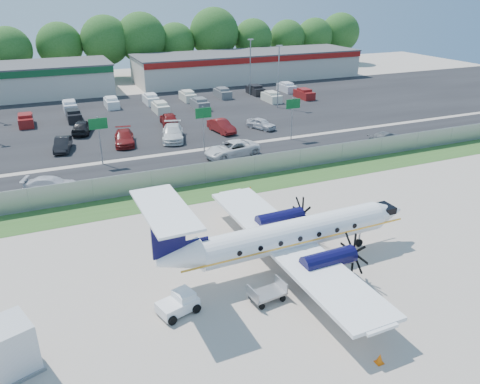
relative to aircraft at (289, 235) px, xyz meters
name	(u,v)px	position (x,y,z in m)	size (l,w,h in m)	color
ground	(275,256)	(-0.22, 1.30, -2.19)	(170.00, 170.00, 0.00)	#B6A89A
grass_verge	(213,191)	(-0.22, 13.30, -2.18)	(170.00, 4.00, 0.02)	#2D561E
access_road	(189,166)	(-0.22, 20.30, -2.18)	(170.00, 8.00, 0.02)	black
parking_lot	(143,118)	(-0.22, 41.30, -2.18)	(170.00, 32.00, 0.02)	black
perimeter_fence	(205,173)	(-0.22, 15.30, -1.19)	(120.00, 0.06, 1.99)	gray
building_east	(248,66)	(25.78, 63.28, 0.44)	(44.40, 12.40, 5.24)	beige
sign_left	(99,130)	(-8.22, 24.21, 1.42)	(1.80, 0.26, 5.00)	gray
sign_mid	(203,119)	(2.78, 24.21, 1.42)	(1.80, 0.26, 5.00)	gray
sign_right	(293,110)	(13.78, 24.21, 1.42)	(1.80, 0.26, 5.00)	gray
light_pole_ne	(278,72)	(19.78, 39.30, 3.04)	(0.90, 0.35, 9.09)	gray
light_pole_se	(250,63)	(19.78, 49.30, 3.04)	(0.90, 0.35, 9.09)	gray
tree_line	(106,78)	(-0.22, 75.30, -2.19)	(112.00, 6.00, 14.00)	#215418
aircraft	(289,235)	(0.00, 0.00, 0.00)	(18.22, 18.00, 5.68)	white
pushback_tug	(179,303)	(-7.86, -1.85, -1.63)	(2.46, 2.07, 1.18)	white
baggage_cart_near	(267,293)	(-2.91, -2.86, -1.69)	(2.19, 1.48, 1.08)	gray
baggage_cart_far	(294,239)	(1.70, 2.17, -1.78)	(1.93, 1.47, 0.89)	gray
service_container	(8,349)	(-16.35, -2.89, -1.00)	(2.94, 2.94, 2.56)	silver
cone_nose	(338,224)	(6.05, 3.11, -1.92)	(0.41, 0.41, 0.59)	#F26107
cone_port_wing	(380,359)	(-0.15, -9.44, -1.93)	(0.38, 0.38, 0.54)	#F26107
cone_starboard_wing	(250,189)	(2.73, 11.86, -1.94)	(0.37, 0.37, 0.53)	#F26107
road_car_west	(53,192)	(-13.38, 18.80, -2.19)	(1.93, 4.75, 1.38)	silver
road_car_mid	(232,156)	(4.87, 21.29, -2.19)	(2.76, 5.99, 1.66)	silver
road_car_east	(385,144)	(22.83, 18.28, -2.19)	(2.04, 5.03, 1.46)	#595B5E
parked_car_a	(64,150)	(-11.58, 30.60, -2.19)	(1.56, 4.46, 1.47)	black
parked_car_b	(125,144)	(-4.88, 30.17, -2.19)	(2.16, 5.32, 1.54)	maroon
parked_car_c	(173,140)	(0.75, 29.63, -2.19)	(2.41, 5.93, 1.72)	silver
parked_car_d	(222,132)	(7.21, 30.37, -2.19)	(1.66, 4.76, 1.57)	maroon
parked_car_e	(261,129)	(12.43, 29.74, -2.19)	(1.64, 4.06, 1.38)	silver
parked_car_f	(83,133)	(-8.84, 36.73, -2.19)	(1.99, 4.94, 1.68)	black
parked_car_g	(169,125)	(2.05, 36.13, -2.19)	(2.01, 5.01, 1.71)	maroon
far_parking_rows	(136,110)	(-0.22, 46.30, -2.19)	(56.00, 10.00, 1.60)	gray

